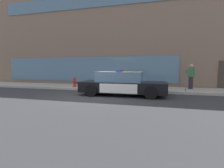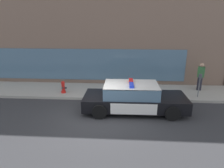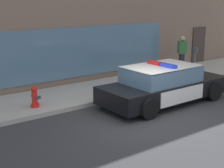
% 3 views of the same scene
% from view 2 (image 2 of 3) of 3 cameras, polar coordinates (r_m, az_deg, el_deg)
% --- Properties ---
extents(ground, '(48.00, 48.00, 0.00)m').
position_cam_2_polar(ground, '(9.22, -3.88, -9.61)').
color(ground, '#303033').
extents(sidewalk, '(48.00, 2.73, 0.15)m').
position_cam_2_polar(sidewalk, '(12.27, -1.87, -2.07)').
color(sidewalk, '#A39E93').
rests_on(sidewalk, ground).
extents(storefront_building, '(25.91, 8.74, 9.85)m').
position_cam_2_polar(storefront_building, '(17.25, 1.57, 20.04)').
color(storefront_building, '#7A6051').
rests_on(storefront_building, ground).
extents(police_cruiser, '(4.96, 2.11, 1.49)m').
position_cam_2_polar(police_cruiser, '(9.64, 6.30, -4.00)').
color(police_cruiser, black).
rests_on(police_cruiser, ground).
extents(fire_hydrant, '(0.34, 0.39, 0.73)m').
position_cam_2_polar(fire_hydrant, '(12.01, -14.00, -0.89)').
color(fire_hydrant, red).
rests_on(fire_hydrant, sidewalk).
extents(pedestrian_on_sidewalk, '(0.47, 0.39, 1.71)m').
position_cam_2_polar(pedestrian_on_sidewalk, '(13.16, 24.35, 1.98)').
color(pedestrian_on_sidewalk, '#23232D').
rests_on(pedestrian_on_sidewalk, sidewalk).
extents(parking_meter, '(0.12, 0.18, 1.34)m').
position_cam_2_polar(parking_meter, '(11.87, 24.18, 0.75)').
color(parking_meter, slate).
rests_on(parking_meter, sidewalk).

